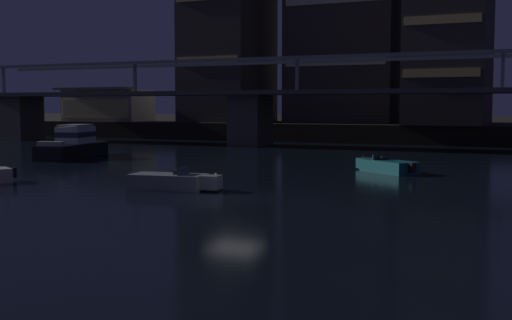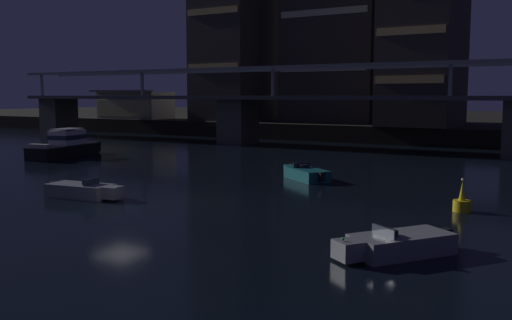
# 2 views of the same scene
# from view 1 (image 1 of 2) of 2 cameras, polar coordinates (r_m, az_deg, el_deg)

# --- Properties ---
(ground_plane) EXTENTS (400.00, 400.00, 0.00)m
(ground_plane) POSITION_cam_1_polar(r_m,az_deg,el_deg) (31.30, -1.85, -3.26)
(ground_plane) COLOR black
(far_riverbank) EXTENTS (240.00, 80.00, 2.20)m
(far_riverbank) POSITION_cam_1_polar(r_m,az_deg,el_deg) (114.57, 17.09, 2.87)
(far_riverbank) COLOR black
(far_riverbank) RESTS_ON ground
(river_bridge) EXTENTS (103.52, 6.40, 9.38)m
(river_bridge) POSITION_cam_1_polar(r_m,az_deg,el_deg) (67.08, 12.30, 4.61)
(river_bridge) COLOR #4C4944
(river_bridge) RESTS_ON ground
(tower_central) EXTENTS (8.79, 13.14, 29.05)m
(tower_central) POSITION_cam_1_polar(r_m,az_deg,el_deg) (81.32, 16.56, 13.16)
(tower_central) COLOR #38332D
(tower_central) RESTS_ON far_riverbank
(waterfront_pavilion) EXTENTS (12.40, 7.40, 4.70)m
(waterfront_pavilion) POSITION_cam_1_polar(r_m,az_deg,el_deg) (96.57, -12.73, 4.64)
(waterfront_pavilion) COLOR #B2AD9E
(waterfront_pavilion) RESTS_ON far_riverbank
(cabin_cruiser_near_left) EXTENTS (4.13, 9.36, 2.79)m
(cabin_cruiser_near_left) POSITION_cam_1_polar(r_m,az_deg,el_deg) (57.39, -15.48, 1.25)
(cabin_cruiser_near_left) COLOR black
(cabin_cruiser_near_left) RESTS_ON ground
(speedboat_mid_left) EXTENTS (5.23, 2.26, 1.16)m
(speedboat_mid_left) POSITION_cam_1_polar(r_m,az_deg,el_deg) (34.49, -7.29, -1.86)
(speedboat_mid_left) COLOR gray
(speedboat_mid_left) RESTS_ON ground
(speedboat_mid_center) EXTENTS (4.68, 4.00, 1.16)m
(speedboat_mid_center) POSITION_cam_1_polar(r_m,az_deg,el_deg) (43.81, 11.28, -0.53)
(speedboat_mid_center) COLOR #196066
(speedboat_mid_center) RESTS_ON ground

